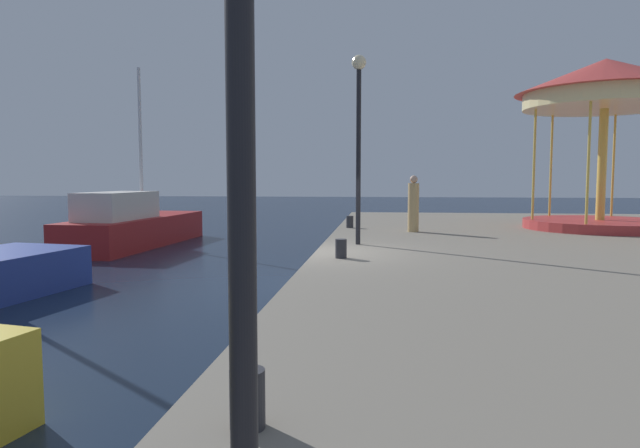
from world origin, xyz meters
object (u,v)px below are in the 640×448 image
(lamp_post_mid_promenade, at_px, (359,117))
(bollard_center, at_px, (247,399))
(person_mid_promenade, at_px, (413,205))
(carousel, at_px, (605,102))
(bollard_south, at_px, (350,222))
(sailboat_red, at_px, (133,226))
(bollard_north, at_px, (341,249))

(lamp_post_mid_promenade, height_order, bollard_center, lamp_post_mid_promenade)
(bollard_center, bearing_deg, person_mid_promenade, 82.56)
(carousel, relative_size, bollard_south, 13.94)
(bollard_center, height_order, bollard_south, same)
(carousel, relative_size, bollard_center, 13.94)
(bollard_south, bearing_deg, bollard_center, -89.17)
(sailboat_red, height_order, bollard_south, sailboat_red)
(carousel, distance_m, bollard_center, 17.95)
(sailboat_red, bearing_deg, bollard_center, -62.58)
(carousel, bearing_deg, bollard_south, -176.61)
(sailboat_red, bearing_deg, person_mid_promenade, -9.12)
(bollard_center, height_order, person_mid_promenade, person_mid_promenade)
(bollard_center, bearing_deg, carousel, 62.96)
(bollard_south, xyz_separation_m, person_mid_promenade, (2.04, -1.15, 0.62))
(lamp_post_mid_promenade, relative_size, bollard_south, 11.72)
(lamp_post_mid_promenade, xyz_separation_m, bollard_north, (-0.24, -2.46, -2.97))
(carousel, height_order, bollard_center, carousel)
(sailboat_red, relative_size, person_mid_promenade, 4.31)
(bollard_center, bearing_deg, lamp_post_mid_promenade, 88.54)
(person_mid_promenade, bearing_deg, bollard_north, -106.81)
(bollard_north, height_order, person_mid_promenade, person_mid_promenade)
(bollard_south, bearing_deg, bollard_north, -88.06)
(lamp_post_mid_promenade, distance_m, bollard_north, 3.86)
(sailboat_red, distance_m, carousel, 16.56)
(carousel, xyz_separation_m, lamp_post_mid_promenade, (-7.70, -5.14, -0.96))
(carousel, height_order, person_mid_promenade, carousel)
(sailboat_red, xyz_separation_m, bollard_north, (8.09, -7.55, 0.24))
(lamp_post_mid_promenade, bearing_deg, bollard_north, -95.66)
(sailboat_red, relative_size, bollard_north, 18.86)
(bollard_south, bearing_deg, lamp_post_mid_promenade, -84.06)
(sailboat_red, bearing_deg, carousel, 0.16)
(sailboat_red, distance_m, lamp_post_mid_promenade, 10.28)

